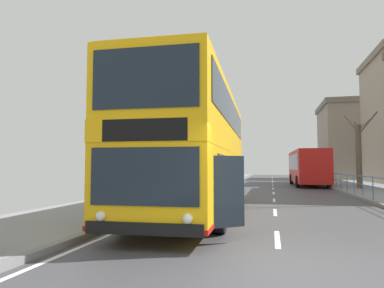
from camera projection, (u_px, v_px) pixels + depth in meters
The scene contains 6 objects.
ground at pixel (234, 267), 5.56m from camera, with size 15.80×140.00×0.20m.
double_decker_bus_main at pixel (197, 150), 12.36m from camera, with size 3.45×11.56×4.30m.
background_bus_far_lane at pixel (308, 167), 30.72m from camera, with size 2.82×9.90×3.06m.
pedestrian_railing_far_kerb at pixel (358, 181), 18.79m from camera, with size 0.05×32.10×1.08m.
bare_tree_far_00 at pixel (359, 154), 24.64m from camera, with size 1.97×2.76×5.31m.
background_building_00 at pixel (370, 140), 48.58m from camera, with size 13.03×11.18×10.67m.
Camera 1 is at (-0.11, -5.69, 1.64)m, focal length 32.57 mm.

